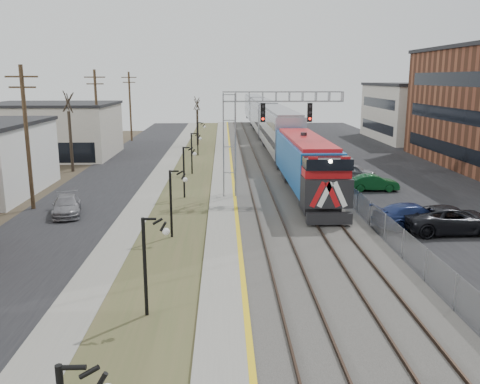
{
  "coord_description": "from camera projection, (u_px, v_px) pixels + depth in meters",
  "views": [
    {
      "loc": [
        -0.97,
        -10.42,
        9.11
      ],
      "look_at": [
        -0.01,
        18.49,
        2.6
      ],
      "focal_mm": 38.0,
      "sensor_mm": 36.0,
      "label": 1
    }
  ],
  "objects": [
    {
      "name": "signal_gantry",
      "position": [
        252.0,
        126.0,
        38.3
      ],
      "size": [
        9.0,
        1.07,
        8.15
      ],
      "color": "gray",
      "rests_on": "ground"
    },
    {
      "name": "utility_poles",
      "position": [
        27.0,
        139.0,
        35.0
      ],
      "size": [
        0.28,
        80.28,
        10.0
      ],
      "color": "#4C3823",
      "rests_on": "ground"
    },
    {
      "name": "fence",
      "position": [
        324.0,
        171.0,
        46.41
      ],
      "size": [
        0.04,
        120.0,
        1.6
      ],
      "primitive_type": "cube",
      "color": "gray",
      "rests_on": "ground"
    },
    {
      "name": "sidewalk",
      "position": [
        157.0,
        180.0,
        46.08
      ],
      "size": [
        2.0,
        120.0,
        0.08
      ],
      "primitive_type": "cube",
      "color": "gray",
      "rests_on": "ground"
    },
    {
      "name": "platform_edge",
      "position": [
        233.0,
        178.0,
        46.26
      ],
      "size": [
        0.24,
        120.0,
        0.01
      ],
      "primitive_type": "cube",
      "color": "gold",
      "rests_on": "platform"
    },
    {
      "name": "parking_lot",
      "position": [
        407.0,
        179.0,
        46.83
      ],
      "size": [
        16.0,
        120.0,
        0.04
      ],
      "primitive_type": "cube",
      "color": "black",
      "rests_on": "ground"
    },
    {
      "name": "bare_trees",
      "position": [
        103.0,
        146.0,
        49.13
      ],
      "size": [
        12.3,
        42.3,
        5.95
      ],
      "color": "#382D23",
      "rests_on": "ground"
    },
    {
      "name": "grass_median",
      "position": [
        190.0,
        180.0,
        46.18
      ],
      "size": [
        4.0,
        120.0,
        0.06
      ],
      "primitive_type": "cube",
      "color": "#424B28",
      "rests_on": "ground"
    },
    {
      "name": "car_lot_f",
      "position": [
        374.0,
        183.0,
        41.72
      ],
      "size": [
        4.06,
        1.55,
        1.32
      ],
      "primitive_type": "imported",
      "rotation": [
        0.0,
        0.0,
        1.53
      ],
      "color": "#0E481E",
      "rests_on": "ground"
    },
    {
      "name": "car_lot_c",
      "position": [
        452.0,
        220.0,
        30.33
      ],
      "size": [
        5.87,
        2.82,
        1.61
      ],
      "primitive_type": "imported",
      "rotation": [
        0.0,
        0.0,
        1.6
      ],
      "color": "black",
      "rests_on": "ground"
    },
    {
      "name": "car_street_b",
      "position": [
        67.0,
        206.0,
        34.38
      ],
      "size": [
        2.79,
        4.69,
        1.27
      ],
      "primitive_type": "imported",
      "rotation": [
        0.0,
        0.0,
        0.25
      ],
      "color": "gray",
      "rests_on": "ground"
    },
    {
      "name": "track_near",
      "position": [
        256.0,
        177.0,
        46.32
      ],
      "size": [
        1.58,
        120.0,
        0.15
      ],
      "color": "#2D2119",
      "rests_on": "ballast_bed"
    },
    {
      "name": "ballast_bed",
      "position": [
        278.0,
        179.0,
        46.43
      ],
      "size": [
        8.0,
        120.0,
        0.2
      ],
      "primitive_type": "cube",
      "color": "#595651",
      "rests_on": "ground"
    },
    {
      "name": "train",
      "position": [
        267.0,
        121.0,
        73.94
      ],
      "size": [
        3.0,
        85.85,
        5.33
      ],
      "color": "#13529F",
      "rests_on": "ground"
    },
    {
      "name": "lampposts",
      "position": [
        171.0,
        203.0,
        29.45
      ],
      "size": [
        0.14,
        62.14,
        4.0
      ],
      "color": "black",
      "rests_on": "ground"
    },
    {
      "name": "car_lot_d",
      "position": [
        414.0,
        216.0,
        31.38
      ],
      "size": [
        5.46,
        2.96,
        1.5
      ],
      "primitive_type": "imported",
      "rotation": [
        0.0,
        0.0,
        1.74
      ],
      "color": "navy",
      "rests_on": "ground"
    },
    {
      "name": "street_west",
      "position": [
        107.0,
        181.0,
        45.94
      ],
      "size": [
        7.0,
        120.0,
        0.04
      ],
      "primitive_type": "cube",
      "color": "black",
      "rests_on": "ground"
    },
    {
      "name": "track_far",
      "position": [
        294.0,
        177.0,
        46.44
      ],
      "size": [
        1.58,
        120.0,
        0.15
      ],
      "color": "#2D2119",
      "rests_on": "ballast_bed"
    },
    {
      "name": "platform",
      "position": [
        223.0,
        179.0,
        46.26
      ],
      "size": [
        2.0,
        120.0,
        0.24
      ],
      "primitive_type": "cube",
      "color": "gray",
      "rests_on": "ground"
    },
    {
      "name": "car_lot_e",
      "position": [
        354.0,
        171.0,
        46.87
      ],
      "size": [
        4.28,
        2.73,
        1.36
      ],
      "primitive_type": "imported",
      "rotation": [
        0.0,
        0.0,
        1.26
      ],
      "color": "gray",
      "rests_on": "ground"
    }
  ]
}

